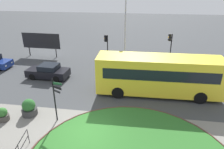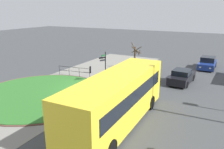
{
  "view_description": "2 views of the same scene",
  "coord_description": "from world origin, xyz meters",
  "px_view_note": "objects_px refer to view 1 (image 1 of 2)",
  "views": [
    {
      "loc": [
        3.13,
        -10.0,
        8.57
      ],
      "look_at": [
        1.12,
        3.61,
        2.52
      ],
      "focal_mm": 32.72,
      "sensor_mm": 36.0,
      "label": 1
    },
    {
      "loc": [
        16.48,
        11.7,
        7.09
      ],
      "look_at": [
        0.88,
        3.39,
        2.03
      ],
      "focal_mm": 36.66,
      "sensor_mm": 36.0,
      "label": 2
    }
  ],
  "objects_px": {
    "traffic_light_near": "(170,43)",
    "lamppost_tall": "(125,21)",
    "bus_yellow": "(158,75)",
    "car_near_lane": "(48,72)",
    "traffic_light_far": "(106,43)",
    "planter_near_signpost": "(29,108)",
    "signpost_directional": "(55,97)",
    "billboard_left": "(41,41)",
    "planter_kerbside": "(3,115)"
  },
  "relations": [
    {
      "from": "bus_yellow",
      "to": "planter_kerbside",
      "type": "xyz_separation_m",
      "value": [
        -10.63,
        -5.4,
        -1.32
      ]
    },
    {
      "from": "bus_yellow",
      "to": "traffic_light_far",
      "type": "bearing_deg",
      "value": -52.37
    },
    {
      "from": "signpost_directional",
      "to": "traffic_light_far",
      "type": "bearing_deg",
      "value": 83.58
    },
    {
      "from": "signpost_directional",
      "to": "planter_kerbside",
      "type": "height_order",
      "value": "signpost_directional"
    },
    {
      "from": "bus_yellow",
      "to": "traffic_light_far",
      "type": "height_order",
      "value": "traffic_light_far"
    },
    {
      "from": "traffic_light_far",
      "to": "planter_near_signpost",
      "type": "distance_m",
      "value": 12.16
    },
    {
      "from": "signpost_directional",
      "to": "bus_yellow",
      "type": "bearing_deg",
      "value": 35.29
    },
    {
      "from": "billboard_left",
      "to": "planter_near_signpost",
      "type": "height_order",
      "value": "billboard_left"
    },
    {
      "from": "lamppost_tall",
      "to": "billboard_left",
      "type": "relative_size",
      "value": 1.79
    },
    {
      "from": "bus_yellow",
      "to": "traffic_light_near",
      "type": "relative_size",
      "value": 2.75
    },
    {
      "from": "traffic_light_near",
      "to": "signpost_directional",
      "type": "bearing_deg",
      "value": 62.48
    },
    {
      "from": "bus_yellow",
      "to": "lamppost_tall",
      "type": "distance_m",
      "value": 8.91
    },
    {
      "from": "bus_yellow",
      "to": "traffic_light_far",
      "type": "xyz_separation_m",
      "value": [
        -5.56,
        6.95,
        0.7
      ]
    },
    {
      "from": "billboard_left",
      "to": "planter_kerbside",
      "type": "relative_size",
      "value": 5.21
    },
    {
      "from": "traffic_light_near",
      "to": "lamppost_tall",
      "type": "distance_m",
      "value": 5.54
    },
    {
      "from": "signpost_directional",
      "to": "planter_near_signpost",
      "type": "xyz_separation_m",
      "value": [
        -2.28,
        0.37,
        -1.33
      ]
    },
    {
      "from": "traffic_light_far",
      "to": "lamppost_tall",
      "type": "bearing_deg",
      "value": -149.5
    },
    {
      "from": "billboard_left",
      "to": "planter_near_signpost",
      "type": "relative_size",
      "value": 4.09
    },
    {
      "from": "signpost_directional",
      "to": "planter_near_signpost",
      "type": "distance_m",
      "value": 2.66
    },
    {
      "from": "signpost_directional",
      "to": "lamppost_tall",
      "type": "height_order",
      "value": "lamppost_tall"
    },
    {
      "from": "traffic_light_far",
      "to": "bus_yellow",
      "type": "bearing_deg",
      "value": 141.49
    },
    {
      "from": "signpost_directional",
      "to": "car_near_lane",
      "type": "xyz_separation_m",
      "value": [
        -3.69,
        6.68,
        -1.23
      ]
    },
    {
      "from": "signpost_directional",
      "to": "billboard_left",
      "type": "xyz_separation_m",
      "value": [
        -7.3,
        12.95,
        0.14
      ]
    },
    {
      "from": "car_near_lane",
      "to": "traffic_light_near",
      "type": "height_order",
      "value": "traffic_light_near"
    },
    {
      "from": "traffic_light_far",
      "to": "billboard_left",
      "type": "bearing_deg",
      "value": 5.41
    },
    {
      "from": "signpost_directional",
      "to": "planter_kerbside",
      "type": "relative_size",
      "value": 3.26
    },
    {
      "from": "billboard_left",
      "to": "traffic_light_far",
      "type": "bearing_deg",
      "value": -5.62
    },
    {
      "from": "traffic_light_far",
      "to": "traffic_light_near",
      "type": "bearing_deg",
      "value": -167.22
    },
    {
      "from": "car_near_lane",
      "to": "traffic_light_near",
      "type": "distance_m",
      "value": 13.38
    },
    {
      "from": "traffic_light_far",
      "to": "planter_near_signpost",
      "type": "relative_size",
      "value": 2.7
    },
    {
      "from": "bus_yellow",
      "to": "planter_near_signpost",
      "type": "relative_size",
      "value": 8.23
    },
    {
      "from": "traffic_light_far",
      "to": "lamppost_tall",
      "type": "xyz_separation_m",
      "value": [
        2.08,
        0.66,
        2.36
      ]
    },
    {
      "from": "bus_yellow",
      "to": "car_near_lane",
      "type": "relative_size",
      "value": 2.42
    },
    {
      "from": "traffic_light_far",
      "to": "car_near_lane",
      "type": "bearing_deg",
      "value": 58.51
    },
    {
      "from": "signpost_directional",
      "to": "billboard_left",
      "type": "bearing_deg",
      "value": 119.4
    },
    {
      "from": "signpost_directional",
      "to": "traffic_light_far",
      "type": "xyz_separation_m",
      "value": [
        1.33,
        11.83,
        0.58
      ]
    },
    {
      "from": "bus_yellow",
      "to": "billboard_left",
      "type": "distance_m",
      "value": 16.32
    },
    {
      "from": "lamppost_tall",
      "to": "billboard_left",
      "type": "distance_m",
      "value": 11.08
    },
    {
      "from": "car_near_lane",
      "to": "traffic_light_far",
      "type": "xyz_separation_m",
      "value": [
        5.02,
        5.14,
        1.81
      ]
    },
    {
      "from": "signpost_directional",
      "to": "billboard_left",
      "type": "height_order",
      "value": "signpost_directional"
    },
    {
      "from": "car_near_lane",
      "to": "planter_near_signpost",
      "type": "bearing_deg",
      "value": 106.12
    },
    {
      "from": "signpost_directional",
      "to": "traffic_light_near",
      "type": "distance_m",
      "value": 14.58
    },
    {
      "from": "signpost_directional",
      "to": "traffic_light_far",
      "type": "height_order",
      "value": "traffic_light_far"
    },
    {
      "from": "traffic_light_near",
      "to": "planter_near_signpost",
      "type": "xyz_separation_m",
      "value": [
        -10.77,
        -11.45,
        -2.16
      ]
    },
    {
      "from": "traffic_light_near",
      "to": "lamppost_tall",
      "type": "height_order",
      "value": "lamppost_tall"
    },
    {
      "from": "car_near_lane",
      "to": "traffic_light_far",
      "type": "height_order",
      "value": "traffic_light_far"
    },
    {
      "from": "signpost_directional",
      "to": "lamppost_tall",
      "type": "xyz_separation_m",
      "value": [
        3.41,
        12.49,
        2.94
      ]
    },
    {
      "from": "traffic_light_far",
      "to": "planter_near_signpost",
      "type": "bearing_deg",
      "value": 85.32
    },
    {
      "from": "signpost_directional",
      "to": "car_near_lane",
      "type": "bearing_deg",
      "value": 118.89
    },
    {
      "from": "car_near_lane",
      "to": "lamppost_tall",
      "type": "distance_m",
      "value": 10.08
    }
  ]
}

